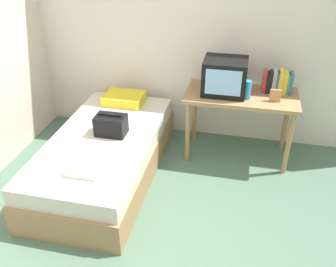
{
  "coord_description": "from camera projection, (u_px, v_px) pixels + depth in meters",
  "views": [
    {
      "loc": [
        0.48,
        -1.98,
        2.34
      ],
      "look_at": [
        -0.18,
        0.95,
        0.54
      ],
      "focal_mm": 38.69,
      "sensor_mm": 36.0,
      "label": 1
    }
  ],
  "objects": [
    {
      "name": "magazine",
      "position": [
        72.0,
        159.0,
        3.25
      ],
      "size": [
        0.21,
        0.29,
        0.01
      ],
      "primitive_type": "cube",
      "color": "white",
      "rests_on": "bed"
    },
    {
      "name": "book_row",
      "position": [
        277.0,
        82.0,
        3.76
      ],
      "size": [
        0.3,
        0.16,
        0.24
      ],
      "color": "#B72D33",
      "rests_on": "desk"
    },
    {
      "name": "folded_towel",
      "position": [
        85.0,
        169.0,
        3.07
      ],
      "size": [
        0.28,
        0.22,
        0.06
      ],
      "primitive_type": "cube",
      "color": "white",
      "rests_on": "bed"
    },
    {
      "name": "remote_dark",
      "position": [
        95.0,
        171.0,
        3.08
      ],
      "size": [
        0.04,
        0.16,
        0.02
      ],
      "primitive_type": "cube",
      "color": "black",
      "rests_on": "bed"
    },
    {
      "name": "pillow",
      "position": [
        124.0,
        98.0,
        4.21
      ],
      "size": [
        0.45,
        0.34,
        0.11
      ],
      "primitive_type": "cube",
      "color": "yellow",
      "rests_on": "bed"
    },
    {
      "name": "picture_frame",
      "position": [
        275.0,
        95.0,
        3.59
      ],
      "size": [
        0.11,
        0.02,
        0.13
      ],
      "primitive_type": "cube",
      "color": "#B27F4C",
      "rests_on": "desk"
    },
    {
      "name": "desk",
      "position": [
        241.0,
        102.0,
        3.82
      ],
      "size": [
        1.16,
        0.6,
        0.76
      ],
      "color": "#9E754C",
      "rests_on": "ground"
    },
    {
      "name": "tv",
      "position": [
        225.0,
        76.0,
        3.7
      ],
      "size": [
        0.44,
        0.39,
        0.36
      ],
      "color": "black",
      "rests_on": "desk"
    },
    {
      "name": "ground_plane",
      "position": [
        164.0,
        251.0,
        2.96
      ],
      "size": [
        8.0,
        8.0,
        0.0
      ],
      "primitive_type": "plane",
      "color": "#4C6B56"
    },
    {
      "name": "wall_back",
      "position": [
        205.0,
        28.0,
        3.96
      ],
      "size": [
        5.2,
        0.1,
        2.6
      ],
      "primitive_type": "cube",
      "color": "beige",
      "rests_on": "ground"
    },
    {
      "name": "bed",
      "position": [
        105.0,
        156.0,
        3.72
      ],
      "size": [
        1.0,
        2.0,
        0.48
      ],
      "color": "#9E754C",
      "rests_on": "ground"
    },
    {
      "name": "handbag",
      "position": [
        111.0,
        125.0,
        3.57
      ],
      "size": [
        0.3,
        0.2,
        0.22
      ],
      "color": "black",
      "rests_on": "bed"
    },
    {
      "name": "water_bottle",
      "position": [
        247.0,
        90.0,
        3.62
      ],
      "size": [
        0.07,
        0.07,
        0.19
      ],
      "primitive_type": "cylinder",
      "color": "#3399DB",
      "rests_on": "desk"
    }
  ]
}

